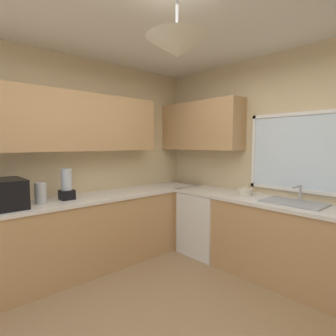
% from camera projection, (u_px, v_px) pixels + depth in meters
% --- Properties ---
extents(room_shell, '(4.01, 3.86, 2.70)m').
position_uv_depth(room_shell, '(183.00, 118.00, 2.51)').
color(room_shell, beige).
rests_on(room_shell, ground_plane).
extents(counter_run_left, '(0.65, 3.47, 0.90)m').
position_uv_depth(counter_run_left, '(83.00, 234.00, 3.26)').
color(counter_run_left, tan).
rests_on(counter_run_left, ground_plane).
extents(counter_run_back, '(3.10, 0.65, 0.90)m').
position_uv_depth(counter_run_back, '(292.00, 244.00, 2.93)').
color(counter_run_back, tan).
rests_on(counter_run_back, ground_plane).
extents(dishwasher, '(0.60, 0.60, 0.85)m').
position_uv_depth(dishwasher, '(206.00, 223.00, 3.79)').
color(dishwasher, white).
rests_on(dishwasher, ground_plane).
extents(microwave, '(0.48, 0.36, 0.29)m').
position_uv_depth(microwave, '(4.00, 194.00, 2.66)').
color(microwave, black).
rests_on(microwave, counter_run_left).
extents(kettle, '(0.12, 0.12, 0.23)m').
position_uv_depth(kettle, '(41.00, 193.00, 2.88)').
color(kettle, '#B7B7BC').
rests_on(kettle, counter_run_left).
extents(sink_assembly, '(0.62, 0.40, 0.19)m').
position_uv_depth(sink_assembly, '(294.00, 202.00, 2.90)').
color(sink_assembly, '#9EA0A5').
rests_on(sink_assembly, counter_run_back).
extents(bowl, '(0.17, 0.17, 0.09)m').
position_uv_depth(bowl, '(245.00, 192.00, 3.33)').
color(bowl, beige).
rests_on(bowl, counter_run_back).
extents(blender_appliance, '(0.15, 0.15, 0.36)m').
position_uv_depth(blender_appliance, '(67.00, 186.00, 3.08)').
color(blender_appliance, black).
rests_on(blender_appliance, counter_run_left).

